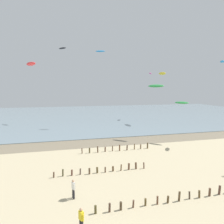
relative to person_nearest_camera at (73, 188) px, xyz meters
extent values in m
cube|color=#84755B|center=(0.87, 17.26, -0.91)|extent=(120.00, 5.49, 0.01)
cube|color=gray|center=(0.87, 55.01, -0.87)|extent=(160.00, 70.00, 0.10)
cylinder|color=#4E4727|center=(1.52, -2.58, -0.59)|extent=(0.19, 0.19, 0.66)
cylinder|color=#4E392D|center=(2.61, -2.64, -0.57)|extent=(0.19, 0.19, 0.71)
cylinder|color=#4A3C2A|center=(3.53, -2.61, -0.58)|extent=(0.20, 0.20, 0.67)
cylinder|color=brown|center=(4.60, -2.55, -0.60)|extent=(0.17, 0.17, 0.65)
cylinder|color=brown|center=(5.66, -2.53, -0.61)|extent=(0.18, 0.19, 0.63)
cylinder|color=brown|center=(6.71, -2.57, -0.57)|extent=(0.17, 0.18, 0.70)
cylinder|color=brown|center=(7.65, -2.62, -0.61)|extent=(0.20, 0.19, 0.62)
cylinder|color=brown|center=(8.73, -2.59, -0.50)|extent=(0.21, 0.19, 0.85)
cylinder|color=#493D2F|center=(9.77, -2.51, -0.58)|extent=(0.17, 0.18, 0.69)
cylinder|color=brown|center=(10.72, -2.56, -0.58)|extent=(0.20, 0.17, 0.69)
cylinder|color=brown|center=(11.81, -2.53, -0.55)|extent=(0.20, 0.20, 0.73)
cylinder|color=brown|center=(12.87, -2.51, -0.50)|extent=(0.23, 0.21, 0.84)
cylinder|color=brown|center=(-1.83, 4.70, -0.61)|extent=(0.18, 0.16, 0.62)
cylinder|color=#4B482D|center=(-0.88, 4.81, -0.52)|extent=(0.19, 0.17, 0.80)
cylinder|color=brown|center=(0.09, 4.77, -0.59)|extent=(0.21, 0.20, 0.66)
cylinder|color=#4B3932|center=(1.01, 4.77, -0.57)|extent=(0.19, 0.16, 0.69)
cylinder|color=brown|center=(2.02, 4.67, -0.58)|extent=(0.21, 0.22, 0.69)
cylinder|color=brown|center=(2.91, 4.75, -0.58)|extent=(0.24, 0.24, 0.69)
cylinder|color=brown|center=(3.83, 4.70, -0.60)|extent=(0.17, 0.17, 0.63)
cylinder|color=brown|center=(4.77, 4.80, -0.63)|extent=(0.24, 0.23, 0.59)
cylinder|color=brown|center=(5.73, 4.71, -0.54)|extent=(0.17, 0.18, 0.77)
cylinder|color=brown|center=(6.70, 4.77, -0.53)|extent=(0.22, 0.25, 0.79)
cylinder|color=brown|center=(7.59, 4.79, -0.52)|extent=(0.24, 0.25, 0.80)
cylinder|color=brown|center=(8.56, 4.67, -0.54)|extent=(0.17, 0.18, 0.76)
cylinder|color=brown|center=(1.90, 12.03, -0.52)|extent=(0.17, 0.18, 0.81)
cylinder|color=#4A4228|center=(3.01, 12.05, -0.53)|extent=(0.22, 0.23, 0.78)
cylinder|color=brown|center=(4.23, 12.00, -0.44)|extent=(0.22, 0.19, 0.96)
cylinder|color=brown|center=(5.40, 12.11, -0.55)|extent=(0.22, 0.21, 0.75)
cylinder|color=brown|center=(6.56, 12.12, -0.51)|extent=(0.17, 0.17, 0.83)
cylinder|color=brown|center=(7.66, 12.02, -0.45)|extent=(0.22, 0.24, 0.95)
cylinder|color=brown|center=(8.85, 11.99, -0.51)|extent=(0.24, 0.21, 0.82)
cylinder|color=brown|center=(10.10, 12.08, -0.47)|extent=(0.16, 0.19, 0.91)
cylinder|color=brown|center=(11.16, 12.10, -0.55)|extent=(0.19, 0.21, 0.75)
cylinder|color=brown|center=(12.34, 12.13, -0.46)|extent=(0.23, 0.25, 0.92)
cylinder|color=#232328|center=(0.03, -0.11, -0.48)|extent=(0.16, 0.16, 0.88)
cylinder|color=#232328|center=(-0.03, 0.11, -0.48)|extent=(0.16, 0.16, 0.88)
cube|color=white|center=(0.00, 0.00, 0.26)|extent=(0.30, 0.40, 0.60)
sphere|color=tan|center=(0.00, 0.00, 0.68)|extent=(0.22, 0.22, 0.22)
cylinder|color=white|center=(0.06, -0.23, 0.21)|extent=(0.09, 0.09, 0.52)
cylinder|color=white|center=(-0.06, 0.23, 0.21)|extent=(0.09, 0.09, 0.52)
cube|color=yellow|center=(0.28, -4.32, 0.26)|extent=(0.36, 0.42, 0.60)
sphere|color=tan|center=(0.28, -4.32, 0.68)|extent=(0.22, 0.22, 0.22)
cylinder|color=yellow|center=(0.39, -4.54, 0.21)|extent=(0.09, 0.09, 0.52)
cylinder|color=yellow|center=(0.18, -4.11, 0.21)|extent=(0.09, 0.09, 0.52)
ellipsoid|color=green|center=(19.83, 14.58, 6.12)|extent=(2.28, 2.28, 0.51)
ellipsoid|color=yellow|center=(25.44, 32.77, 12.58)|extent=(1.24, 3.42, 0.98)
ellipsoid|color=red|center=(-4.10, 8.21, 11.44)|extent=(1.67, 2.48, 0.43)
ellipsoid|color=#E54C99|center=(26.04, 41.57, 13.26)|extent=(1.77, 2.60, 0.57)
ellipsoid|color=#2384D1|center=(25.51, 12.04, 13.10)|extent=(1.65, 2.05, 0.38)
ellipsoid|color=#2384D1|center=(8.65, 32.65, 17.64)|extent=(2.45, 1.42, 0.53)
ellipsoid|color=green|center=(16.72, 18.57, 9.10)|extent=(2.99, 2.92, 0.78)
ellipsoid|color=black|center=(-0.27, 41.61, 19.61)|extent=(2.42, 2.50, 0.43)
camera|label=1|loc=(-0.73, -16.87, 8.64)|focal=32.25mm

